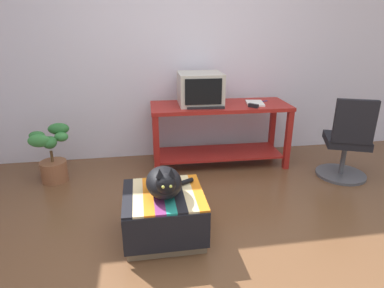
# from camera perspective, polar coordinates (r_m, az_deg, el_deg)

# --- Properties ---
(ground_plane) EXTENTS (14.00, 14.00, 0.00)m
(ground_plane) POSITION_cam_1_polar(r_m,az_deg,el_deg) (2.51, 4.21, -18.77)
(ground_plane) COLOR brown
(back_wall) EXTENTS (8.00, 0.10, 2.60)m
(back_wall) POSITION_cam_1_polar(r_m,az_deg,el_deg) (3.97, -2.30, 16.37)
(back_wall) COLOR silver
(back_wall) RESTS_ON ground_plane
(desk) EXTENTS (1.56, 0.60, 0.72)m
(desk) POSITION_cam_1_polar(r_m,az_deg,el_deg) (3.75, 4.83, 3.50)
(desk) COLOR maroon
(desk) RESTS_ON ground_plane
(tv_monitor) EXTENTS (0.48, 0.46, 0.35)m
(tv_monitor) POSITION_cam_1_polar(r_m,az_deg,el_deg) (3.66, 1.42, 9.54)
(tv_monitor) COLOR #BCB7A8
(tv_monitor) RESTS_ON desk
(keyboard) EXTENTS (0.41, 0.19, 0.02)m
(keyboard) POSITION_cam_1_polar(r_m,az_deg,el_deg) (3.53, 2.34, 6.53)
(keyboard) COLOR black
(keyboard) RESTS_ON desk
(book) EXTENTS (0.22, 0.28, 0.02)m
(book) POSITION_cam_1_polar(r_m,az_deg,el_deg) (3.76, 10.90, 6.99)
(book) COLOR white
(book) RESTS_ON desk
(ottoman_with_blanket) EXTENTS (0.60, 0.59, 0.37)m
(ottoman_with_blanket) POSITION_cam_1_polar(r_m,az_deg,el_deg) (2.59, -4.89, -12.23)
(ottoman_with_blanket) COLOR #7A664C
(ottoman_with_blanket) RESTS_ON ground_plane
(cat) EXTENTS (0.38, 0.40, 0.28)m
(cat) POSITION_cam_1_polar(r_m,az_deg,el_deg) (2.41, -4.83, -6.66)
(cat) COLOR black
(cat) RESTS_ON ottoman_with_blanket
(potted_plant) EXTENTS (0.37, 0.34, 0.60)m
(potted_plant) POSITION_cam_1_polar(r_m,az_deg,el_deg) (3.69, -23.17, -1.95)
(potted_plant) COLOR brown
(potted_plant) RESTS_ON ground_plane
(office_chair) EXTENTS (0.55, 0.55, 0.89)m
(office_chair) POSITION_cam_1_polar(r_m,az_deg,el_deg) (3.78, 25.39, -0.06)
(office_chair) COLOR #4C4C51
(office_chair) RESTS_ON ground_plane
(stapler) EXTENTS (0.10, 0.11, 0.04)m
(stapler) POSITION_cam_1_polar(r_m,az_deg,el_deg) (3.60, 10.63, 6.58)
(stapler) COLOR black
(stapler) RESTS_ON desk
(pen) EXTENTS (0.13, 0.06, 0.01)m
(pen) POSITION_cam_1_polar(r_m,az_deg,el_deg) (3.89, 12.18, 7.27)
(pen) COLOR #2351B2
(pen) RESTS_ON desk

